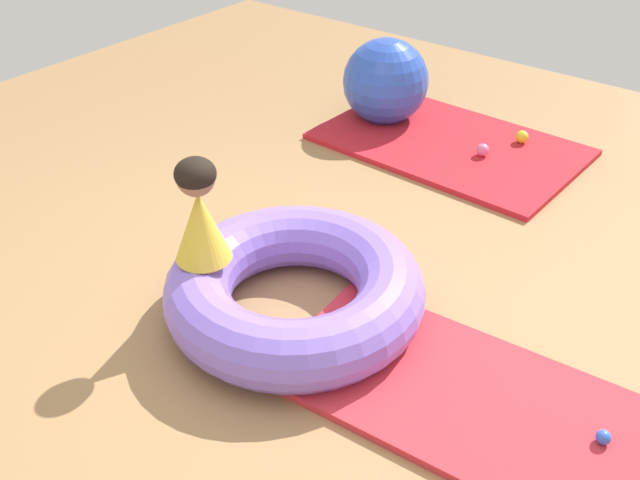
% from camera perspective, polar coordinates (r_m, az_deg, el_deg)
% --- Properties ---
extents(ground_plane, '(8.00, 8.00, 0.00)m').
position_cam_1_polar(ground_plane, '(3.52, -1.67, -7.15)').
color(ground_plane, '#9E7549').
extents(gym_mat_near_left, '(1.80, 1.19, 0.04)m').
position_cam_1_polar(gym_mat_near_left, '(5.23, 10.16, 7.45)').
color(gym_mat_near_left, red).
rests_on(gym_mat_near_left, ground).
extents(gym_mat_front, '(1.86, 0.96, 0.04)m').
position_cam_1_polar(gym_mat_front, '(3.22, 12.69, -12.60)').
color(gym_mat_front, red).
rests_on(gym_mat_front, ground).
extents(inflatable_cushion, '(1.27, 1.27, 0.33)m').
position_cam_1_polar(inflatable_cushion, '(3.51, -2.01, -3.92)').
color(inflatable_cushion, '#8466E0').
rests_on(inflatable_cushion, ground).
extents(child_in_yellow, '(0.35, 0.35, 0.53)m').
position_cam_1_polar(child_in_yellow, '(3.35, -9.51, 2.24)').
color(child_in_yellow, yellow).
rests_on(child_in_yellow, inflatable_cushion).
extents(play_ball_yellow, '(0.09, 0.09, 0.09)m').
position_cam_1_polar(play_ball_yellow, '(5.30, 15.65, 7.85)').
color(play_ball_yellow, yellow).
rests_on(play_ball_yellow, gym_mat_near_left).
extents(play_ball_blue, '(0.06, 0.06, 0.06)m').
position_cam_1_polar(play_ball_blue, '(3.17, 21.47, -14.29)').
color(play_ball_blue, blue).
rests_on(play_ball_blue, gym_mat_front).
extents(play_ball_pink, '(0.09, 0.09, 0.09)m').
position_cam_1_polar(play_ball_pink, '(5.05, 12.72, 6.95)').
color(play_ball_pink, pink).
rests_on(play_ball_pink, gym_mat_near_left).
extents(play_ball_red, '(0.07, 0.07, 0.07)m').
position_cam_1_polar(play_ball_red, '(3.39, 5.12, -7.69)').
color(play_ball_red, red).
rests_on(play_ball_red, gym_mat_front).
extents(exercise_ball_large, '(0.63, 0.63, 0.63)m').
position_cam_1_polar(exercise_ball_large, '(5.44, 5.20, 12.35)').
color(exercise_ball_large, blue).
rests_on(exercise_ball_large, ground).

